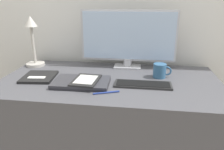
{
  "coord_description": "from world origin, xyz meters",
  "views": [
    {
      "loc": [
        0.18,
        -1.06,
        1.2
      ],
      "look_at": [
        0.03,
        0.07,
        0.79
      ],
      "focal_mm": 35.0,
      "sensor_mm": 36.0,
      "label": 1
    }
  ],
  "objects_px": {
    "laptop": "(81,82)",
    "desk_lamp": "(32,39)",
    "pen": "(106,93)",
    "coffee_mug": "(160,71)",
    "ereader": "(86,80)",
    "monitor": "(128,38)",
    "notebook": "(39,77)",
    "keyboard": "(143,84)"
  },
  "relations": [
    {
      "from": "monitor",
      "to": "ereader",
      "type": "distance_m",
      "value": 0.46
    },
    {
      "from": "monitor",
      "to": "keyboard",
      "type": "xyz_separation_m",
      "value": [
        0.11,
        -0.33,
        -0.2
      ]
    },
    {
      "from": "keyboard",
      "to": "pen",
      "type": "height_order",
      "value": "keyboard"
    },
    {
      "from": "notebook",
      "to": "pen",
      "type": "xyz_separation_m",
      "value": [
        0.44,
        -0.16,
        -0.0
      ]
    },
    {
      "from": "keyboard",
      "to": "notebook",
      "type": "relative_size",
      "value": 1.43
    },
    {
      "from": "desk_lamp",
      "to": "pen",
      "type": "xyz_separation_m",
      "value": [
        0.59,
        -0.41,
        -0.19
      ]
    },
    {
      "from": "pen",
      "to": "desk_lamp",
      "type": "bearing_deg",
      "value": 145.13
    },
    {
      "from": "laptop",
      "to": "desk_lamp",
      "type": "bearing_deg",
      "value": 144.25
    },
    {
      "from": "ereader",
      "to": "desk_lamp",
      "type": "bearing_deg",
      "value": 145.53
    },
    {
      "from": "coffee_mug",
      "to": "monitor",
      "type": "bearing_deg",
      "value": 139.86
    },
    {
      "from": "desk_lamp",
      "to": "keyboard",
      "type": "bearing_deg",
      "value": -19.69
    },
    {
      "from": "ereader",
      "to": "desk_lamp",
      "type": "relative_size",
      "value": 0.58
    },
    {
      "from": "monitor",
      "to": "keyboard",
      "type": "relative_size",
      "value": 2.03
    },
    {
      "from": "notebook",
      "to": "ereader",
      "type": "bearing_deg",
      "value": -12.27
    },
    {
      "from": "monitor",
      "to": "keyboard",
      "type": "distance_m",
      "value": 0.4
    },
    {
      "from": "keyboard",
      "to": "coffee_mug",
      "type": "xyz_separation_m",
      "value": [
        0.1,
        0.15,
        0.04
      ]
    },
    {
      "from": "desk_lamp",
      "to": "coffee_mug",
      "type": "bearing_deg",
      "value": -8.26
    },
    {
      "from": "monitor",
      "to": "pen",
      "type": "height_order",
      "value": "monitor"
    },
    {
      "from": "monitor",
      "to": "pen",
      "type": "bearing_deg",
      "value": -99.6
    },
    {
      "from": "desk_lamp",
      "to": "monitor",
      "type": "bearing_deg",
      "value": 4.4
    },
    {
      "from": "keyboard",
      "to": "ereader",
      "type": "distance_m",
      "value": 0.32
    },
    {
      "from": "laptop",
      "to": "pen",
      "type": "xyz_separation_m",
      "value": [
        0.16,
        -0.1,
        -0.01
      ]
    },
    {
      "from": "desk_lamp",
      "to": "pen",
      "type": "relative_size",
      "value": 2.65
    },
    {
      "from": "monitor",
      "to": "keyboard",
      "type": "height_order",
      "value": "monitor"
    },
    {
      "from": "laptop",
      "to": "pen",
      "type": "distance_m",
      "value": 0.19
    },
    {
      "from": "keyboard",
      "to": "ereader",
      "type": "bearing_deg",
      "value": -173.66
    },
    {
      "from": "ereader",
      "to": "coffee_mug",
      "type": "xyz_separation_m",
      "value": [
        0.42,
        0.19,
        0.01
      ]
    },
    {
      "from": "coffee_mug",
      "to": "laptop",
      "type": "bearing_deg",
      "value": -158.11
    },
    {
      "from": "keyboard",
      "to": "ereader",
      "type": "xyz_separation_m",
      "value": [
        -0.32,
        -0.04,
        0.02
      ]
    },
    {
      "from": "notebook",
      "to": "coffee_mug",
      "type": "xyz_separation_m",
      "value": [
        0.73,
        0.12,
        0.04
      ]
    },
    {
      "from": "desk_lamp",
      "to": "notebook",
      "type": "xyz_separation_m",
      "value": [
        0.14,
        -0.24,
        -0.19
      ]
    },
    {
      "from": "laptop",
      "to": "notebook",
      "type": "distance_m",
      "value": 0.29
    },
    {
      "from": "coffee_mug",
      "to": "pen",
      "type": "height_order",
      "value": "coffee_mug"
    },
    {
      "from": "desk_lamp",
      "to": "pen",
      "type": "bearing_deg",
      "value": -34.87
    },
    {
      "from": "monitor",
      "to": "notebook",
      "type": "distance_m",
      "value": 0.63
    },
    {
      "from": "laptop",
      "to": "desk_lamp",
      "type": "relative_size",
      "value": 0.91
    },
    {
      "from": "pen",
      "to": "keyboard",
      "type": "bearing_deg",
      "value": 35.19
    },
    {
      "from": "laptop",
      "to": "coffee_mug",
      "type": "height_order",
      "value": "coffee_mug"
    },
    {
      "from": "monitor",
      "to": "pen",
      "type": "distance_m",
      "value": 0.51
    },
    {
      "from": "monitor",
      "to": "laptop",
      "type": "height_order",
      "value": "monitor"
    },
    {
      "from": "coffee_mug",
      "to": "ereader",
      "type": "bearing_deg",
      "value": -156.25
    },
    {
      "from": "notebook",
      "to": "pen",
      "type": "height_order",
      "value": "notebook"
    }
  ]
}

